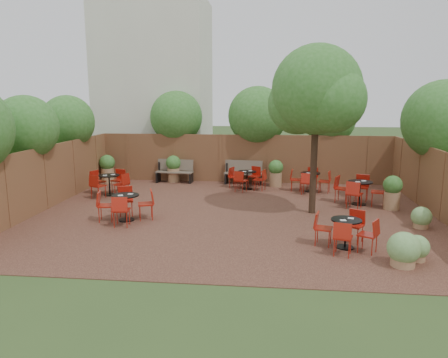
# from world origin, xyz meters

# --- Properties ---
(ground) EXTENTS (80.00, 80.00, 0.00)m
(ground) POSITION_xyz_m (0.00, 0.00, 0.00)
(ground) COLOR #354F23
(ground) RESTS_ON ground
(courtyard_paving) EXTENTS (12.00, 10.00, 0.02)m
(courtyard_paving) POSITION_xyz_m (0.00, 0.00, 0.01)
(courtyard_paving) COLOR #3E2219
(courtyard_paving) RESTS_ON ground
(fence_back) EXTENTS (12.00, 0.08, 2.00)m
(fence_back) POSITION_xyz_m (0.00, 5.00, 1.00)
(fence_back) COLOR brown
(fence_back) RESTS_ON ground
(fence_left) EXTENTS (0.08, 10.00, 2.00)m
(fence_left) POSITION_xyz_m (-6.00, 0.00, 1.00)
(fence_left) COLOR brown
(fence_left) RESTS_ON ground
(fence_right) EXTENTS (0.08, 10.00, 2.00)m
(fence_right) POSITION_xyz_m (6.00, 0.00, 1.00)
(fence_right) COLOR brown
(fence_right) RESTS_ON ground
(neighbour_building) EXTENTS (5.00, 4.00, 8.00)m
(neighbour_building) POSITION_xyz_m (-4.50, 8.00, 4.00)
(neighbour_building) COLOR beige
(neighbour_building) RESTS_ON ground
(overhang_foliage) EXTENTS (15.83, 10.62, 2.61)m
(overhang_foliage) POSITION_xyz_m (-0.87, 2.73, 2.70)
(overhang_foliage) COLOR #306B22
(overhang_foliage) RESTS_ON ground
(courtyard_tree) EXTENTS (2.78, 2.68, 5.04)m
(courtyard_tree) POSITION_xyz_m (2.36, 0.39, 3.58)
(courtyard_tree) COLOR black
(courtyard_tree) RESTS_ON courtyard_paving
(park_bench_left) EXTENTS (1.58, 0.65, 0.95)m
(park_bench_left) POSITION_xyz_m (-2.87, 4.63, 0.51)
(park_bench_left) COLOR brown
(park_bench_left) RESTS_ON courtyard_paving
(park_bench_right) EXTENTS (1.58, 0.64, 0.95)m
(park_bench_right) POSITION_xyz_m (-0.01, 4.63, 0.51)
(park_bench_right) COLOR brown
(park_bench_right) RESTS_ON courtyard_paving
(bistro_tables) EXTENTS (10.33, 7.73, 0.90)m
(bistro_tables) POSITION_xyz_m (0.26, 1.14, 0.45)
(bistro_tables) COLOR black
(bistro_tables) RESTS_ON courtyard_paving
(planters) EXTENTS (11.18, 4.21, 1.16)m
(planters) POSITION_xyz_m (-0.94, 3.63, 0.62)
(planters) COLOR #9D754E
(planters) RESTS_ON courtyard_paving
(low_shrubs) EXTENTS (1.91, 3.43, 0.74)m
(low_shrubs) POSITION_xyz_m (4.30, -2.86, 0.34)
(low_shrubs) COLOR #9D754E
(low_shrubs) RESTS_ON courtyard_paving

